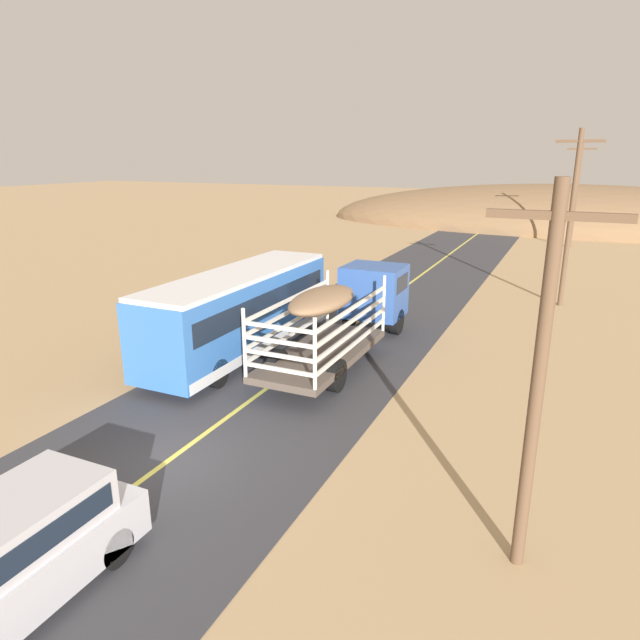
% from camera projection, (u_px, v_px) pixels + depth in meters
% --- Properties ---
extents(ground_plane, '(240.00, 240.00, 0.00)m').
position_uv_depth(ground_plane, '(166.00, 463.00, 13.96)').
color(ground_plane, tan).
extents(road_surface, '(8.00, 120.00, 0.02)m').
position_uv_depth(road_surface, '(166.00, 463.00, 13.95)').
color(road_surface, '#38383D').
rests_on(road_surface, ground).
extents(road_centre_line, '(0.16, 117.60, 0.00)m').
position_uv_depth(road_centre_line, '(166.00, 463.00, 13.95)').
color(road_centre_line, '#D8CC4C').
rests_on(road_centre_line, road_surface).
extents(suv_near, '(1.90, 4.62, 1.93)m').
position_uv_depth(suv_near, '(5.00, 555.00, 9.20)').
color(suv_near, silver).
rests_on(suv_near, road_surface).
extents(livestock_truck, '(2.53, 9.70, 3.02)m').
position_uv_depth(livestock_truck, '(356.00, 303.00, 22.05)').
color(livestock_truck, '#3359A5').
rests_on(livestock_truck, road_surface).
extents(bus, '(2.54, 10.00, 3.21)m').
position_uv_depth(bus, '(240.00, 310.00, 21.27)').
color(bus, '#3872C6').
rests_on(bus, road_surface).
extents(power_pole_near, '(2.20, 0.24, 7.14)m').
position_uv_depth(power_pole_near, '(539.00, 374.00, 9.49)').
color(power_pole_near, brown).
rests_on(power_pole_near, ground).
extents(power_pole_mid, '(2.20, 0.24, 8.68)m').
position_uv_depth(power_pole_mid, '(571.00, 214.00, 27.32)').
color(power_pole_mid, brown).
rests_on(power_pole_mid, ground).
extents(power_pole_far, '(2.20, 0.24, 8.51)m').
position_uv_depth(power_pole_far, '(576.00, 192.00, 45.40)').
color(power_pole_far, brown).
rests_on(power_pole_far, ground).
extents(distant_hill, '(54.42, 24.19, 8.78)m').
position_uv_depth(distant_hill, '(567.00, 225.00, 61.29)').
color(distant_hill, olive).
rests_on(distant_hill, ground).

